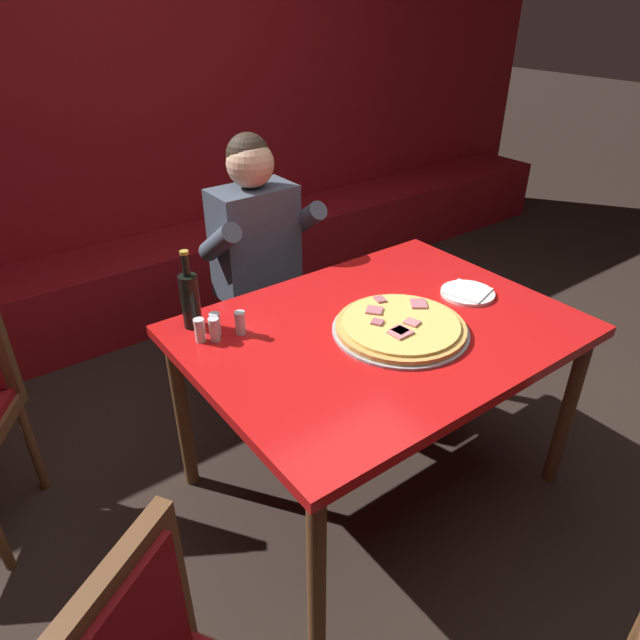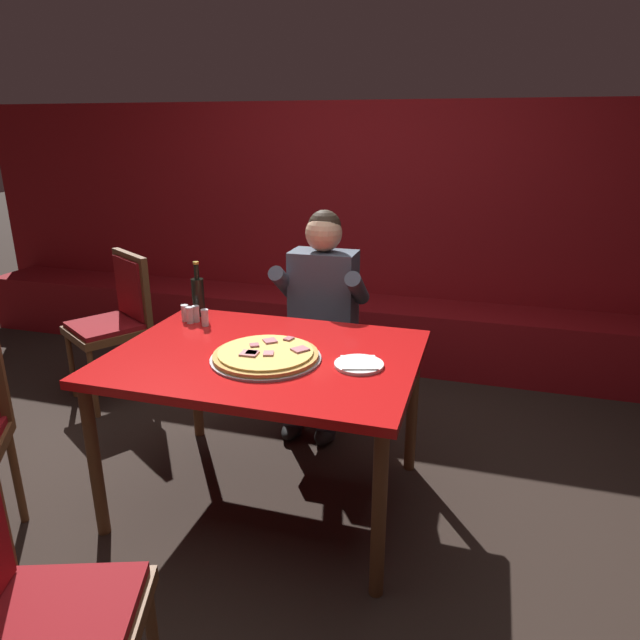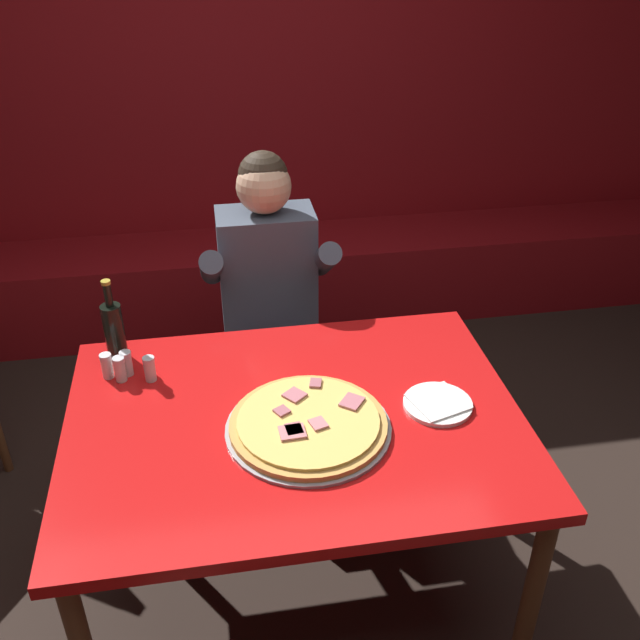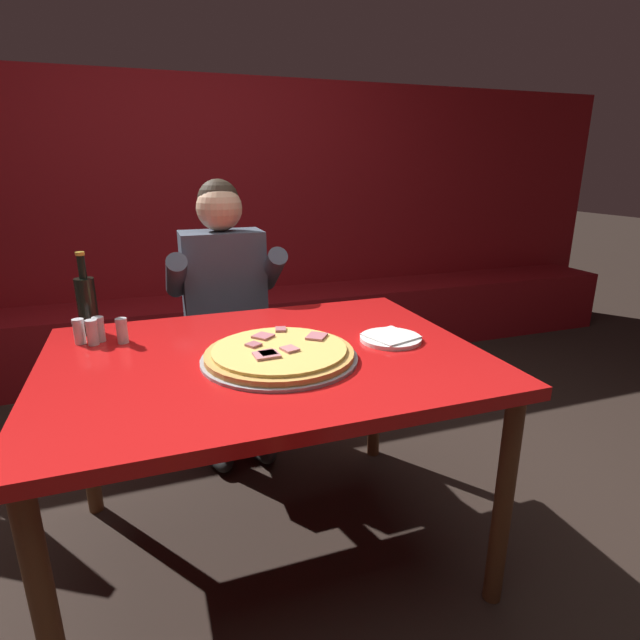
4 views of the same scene
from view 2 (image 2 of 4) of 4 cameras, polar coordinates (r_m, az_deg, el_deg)
The scene contains 14 objects.
ground_plane at distance 2.93m, azimuth -5.05°, elevation -17.21°, with size 24.00×24.00×0.00m, color black.
booth_wall_panel at distance 4.53m, azimuth 4.82°, elevation 8.97°, with size 6.80×0.16×1.90m, color maroon.
booth_bench at distance 4.41m, azimuth 3.70°, elevation -0.96°, with size 6.46×0.48×0.46m, color maroon.
main_dining_table at distance 2.59m, azimuth -5.48°, elevation -4.82°, with size 1.35×1.01×0.76m.
pizza at distance 2.48m, azimuth -5.44°, elevation -3.54°, with size 0.48×0.48×0.05m.
plate_white_paper at distance 2.41m, azimuth 3.92°, elevation -4.43°, with size 0.21×0.21×0.02m.
beer_bottle at distance 3.09m, azimuth -12.10°, elevation 2.43°, with size 0.07×0.07×0.29m.
shaker_black_pepper at distance 2.99m, azimuth -12.89°, elevation 0.40°, with size 0.04×0.04×0.09m.
shaker_oregano at distance 2.94m, azimuth -11.43°, elevation 0.16°, with size 0.04×0.04×0.09m.
shaker_red_pepper_flakes at distance 3.03m, azimuth -13.35°, elevation 0.62°, with size 0.04×0.04×0.09m.
shaker_parmesan at distance 3.01m, azimuth -12.31°, elevation 0.54°, with size 0.04×0.04×0.09m.
diner_seated_blue_shirt at distance 3.29m, azimuth -0.05°, elevation 0.88°, with size 0.53×0.53×1.27m.
dining_chair_near_left at distance 1.80m, azimuth -27.93°, elevation -24.54°, with size 0.56×0.56×0.92m.
dining_chair_near_right at distance 3.91m, azimuth -19.64°, elevation 0.44°, with size 0.61×0.61×0.95m.
Camera 2 is at (0.91, -2.19, 1.72)m, focal length 32.00 mm.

